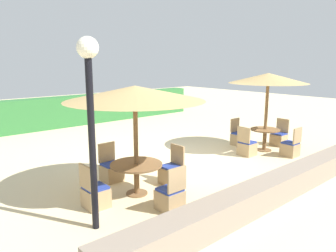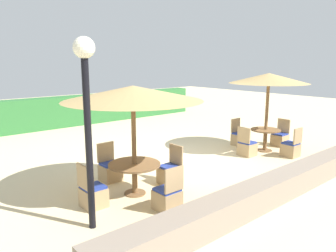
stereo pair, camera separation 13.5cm
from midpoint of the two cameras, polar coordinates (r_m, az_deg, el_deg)
name	(u,v)px [view 1 (the left image)]	position (r m, az deg, el deg)	size (l,w,h in m)	color
ground_plane	(181,157)	(10.13, 1.87, -5.50)	(40.00, 40.00, 0.00)	beige
hedge_row	(77,110)	(15.70, -15.82, 2.65)	(13.00, 0.70, 1.35)	#2D6B33
stone_border	(290,181)	(7.96, 19.96, -9.00)	(10.00, 0.56, 0.52)	gray
lamp_post	(90,97)	(5.58, -14.12, 4.99)	(0.36, 0.36, 3.32)	black
parasol_front_right	(268,79)	(10.97, 16.72, 7.92)	(2.50, 2.50, 2.54)	brown
round_table_front_right	(265,134)	(11.21, 16.19, -1.40)	(0.95, 0.95, 0.73)	brown
patio_chair_front_right_south	(291,148)	(10.87, 20.23, -3.61)	(0.46, 0.46, 0.93)	tan
patio_chair_front_right_north	(239,138)	(11.78, 11.91, -2.01)	(0.46, 0.46, 0.93)	tan
patio_chair_front_right_east	(279,138)	(12.10, 18.47, -2.00)	(0.46, 0.46, 0.93)	tan
patio_chair_front_right_west	(247,147)	(10.57, 13.19, -3.61)	(0.46, 0.46, 0.93)	tan
parasol_front_left	(135,94)	(6.97, -6.34, 5.63)	(2.99, 2.99, 2.42)	brown
round_table_front_left	(136,170)	(7.33, -6.05, -7.55)	(1.15, 1.15, 0.71)	brown
patio_chair_front_left_south	(170,197)	(6.66, -0.18, -12.32)	(0.46, 0.46, 0.93)	tan
patio_chair_front_left_west	(95,195)	(6.94, -13.14, -11.64)	(0.46, 0.46, 0.93)	tan
patio_chair_front_left_east	(172,173)	(8.00, 0.13, -8.16)	(0.46, 0.46, 0.93)	tan
patio_chair_front_left_north	(111,170)	(8.31, -10.32, -7.60)	(0.46, 0.46, 0.93)	tan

